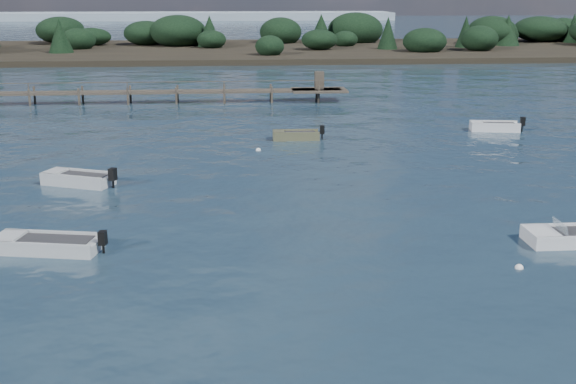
{
  "coord_description": "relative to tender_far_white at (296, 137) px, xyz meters",
  "views": [
    {
      "loc": [
        -4.15,
        -17.62,
        9.96
      ],
      "look_at": [
        -1.6,
        14.0,
        1.0
      ],
      "focal_mm": 45.0,
      "sensor_mm": 36.0,
      "label": 1
    }
  ],
  "objects": [
    {
      "name": "ground",
      "position": [
        -0.3,
        29.29,
        -0.17
      ],
      "size": [
        400.0,
        400.0,
        0.0
      ],
      "primitive_type": "plane",
      "color": "#162734",
      "rests_on": "ground"
    },
    {
      "name": "tender_far_white",
      "position": [
        0.0,
        0.0,
        0.0
      ],
      "size": [
        3.53,
        1.31,
        1.21
      ],
      "color": "brown",
      "rests_on": "ground"
    },
    {
      "name": "tender_far_grey_b",
      "position": [
        14.68,
        1.96,
        0.02
      ],
      "size": [
        3.93,
        1.93,
        1.32
      ],
      "color": "silver",
      "rests_on": "ground"
    },
    {
      "name": "dinghy_mid_grey",
      "position": [
        -11.78,
        -20.91,
        -0.02
      ],
      "size": [
        4.63,
        2.38,
        1.15
      ],
      "color": "#A5ABAD",
      "rests_on": "ground"
    },
    {
      "name": "tender_far_grey",
      "position": [
        -12.51,
        -10.85,
        0.01
      ],
      "size": [
        4.14,
        2.78,
        1.33
      ],
      "color": "#A5ABAD",
      "rests_on": "ground"
    },
    {
      "name": "buoy_b",
      "position": [
        6.08,
        -24.22,
        -0.17
      ],
      "size": [
        0.32,
        0.32,
        0.32
      ],
      "primitive_type": "sphere",
      "color": "white",
      "rests_on": "ground"
    },
    {
      "name": "buoy_c",
      "position": [
        -9.91,
        -19.86,
        -0.17
      ],
      "size": [
        0.32,
        0.32,
        0.32
      ],
      "primitive_type": "sphere",
      "color": "white",
      "rests_on": "ground"
    },
    {
      "name": "buoy_e",
      "position": [
        -2.73,
        -3.25,
        -0.17
      ],
      "size": [
        0.32,
        0.32,
        0.32
      ],
      "primitive_type": "sphere",
      "color": "white",
      "rests_on": "ground"
    },
    {
      "name": "jetty",
      "position": [
        -22.04,
        17.28,
        0.81
      ],
      "size": [
        64.5,
        3.2,
        3.4
      ],
      "color": "#453D33",
      "rests_on": "ground"
    },
    {
      "name": "far_headland",
      "position": [
        24.7,
        69.29,
        1.79
      ],
      "size": [
        190.0,
        40.0,
        5.8
      ],
      "color": "black",
      "rests_on": "ground"
    }
  ]
}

